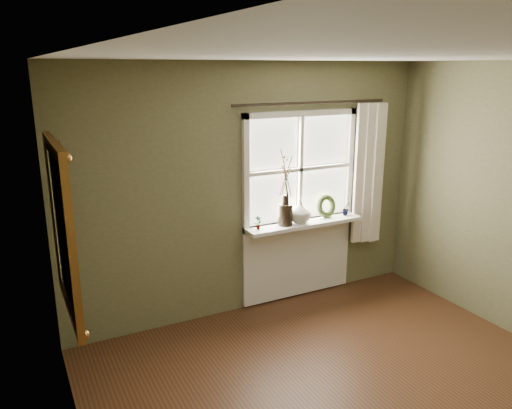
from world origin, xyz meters
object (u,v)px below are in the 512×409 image
Objects in this scene: cream_vase at (300,212)px; wreath at (326,209)px; gilt_mirror at (62,229)px; dark_jug at (285,215)px.

wreath is (0.36, 0.04, -0.02)m from cream_vase.
cream_vase is 2.62m from gilt_mirror.
cream_vase is at bearing 179.10° from wreath.
gilt_mirror is (-2.83, -0.84, 0.43)m from wreath.
gilt_mirror is at bearing -161.90° from cream_vase.
cream_vase reaches higher than dark_jug.
dark_jug is 0.55m from wreath.
dark_jug is 0.18× the size of gilt_mirror.
gilt_mirror reaches higher than dark_jug.
gilt_mirror reaches higher than wreath.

